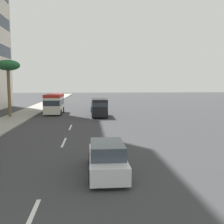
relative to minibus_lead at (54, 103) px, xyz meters
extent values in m
plane|color=#38383A|center=(-2.93, -3.20, -1.61)|extent=(198.00, 198.00, 0.00)
cube|color=#9E9B93|center=(-2.93, 4.26, -1.53)|extent=(162.00, 3.89, 0.15)
cube|color=silver|center=(-30.55, -3.20, -1.60)|extent=(3.20, 0.16, 0.01)
cube|color=silver|center=(-19.13, -3.20, -1.60)|extent=(3.20, 0.16, 0.01)
cube|color=silver|center=(-12.25, -3.20, -1.60)|extent=(3.20, 0.16, 0.01)
cube|color=silver|center=(0.00, 0.00, -0.25)|extent=(6.32, 2.25, 2.26)
cube|color=#B2261E|center=(0.00, 0.00, 1.10)|extent=(6.32, 2.25, 0.43)
cube|color=#28333D|center=(0.00, 0.00, 0.19)|extent=(6.33, 2.26, 0.75)
cylinder|color=black|center=(-1.83, -1.07, -1.19)|extent=(0.84, 0.26, 0.84)
cylinder|color=black|center=(-1.83, 1.07, -1.19)|extent=(0.84, 0.26, 0.84)
cylinder|color=black|center=(1.83, -1.07, -1.19)|extent=(0.84, 0.26, 0.84)
cylinder|color=black|center=(1.83, 1.07, -1.19)|extent=(0.84, 0.26, 0.84)
cube|color=black|center=(-3.84, -6.50, -0.30)|extent=(4.84, 1.98, 2.22)
cube|color=#2D3842|center=(-3.84, -6.50, 0.18)|extent=(4.85, 1.98, 0.53)
cylinder|color=black|center=(-2.39, -5.56, -1.25)|extent=(0.72, 0.24, 0.72)
cylinder|color=black|center=(-2.39, -7.44, -1.25)|extent=(0.72, 0.24, 0.72)
cylinder|color=black|center=(-5.29, -5.56, -1.25)|extent=(0.72, 0.24, 0.72)
cylinder|color=black|center=(-5.29, -7.44, -1.25)|extent=(0.72, 0.24, 0.72)
cube|color=silver|center=(-26.17, -5.99, -1.04)|extent=(4.63, 1.71, 0.78)
cube|color=#38424C|center=(-26.41, -5.99, -0.34)|extent=(2.54, 1.58, 0.64)
cylinder|color=black|center=(-24.74, -5.20, -1.29)|extent=(0.64, 0.22, 0.64)
cylinder|color=black|center=(-24.74, -6.78, -1.29)|extent=(0.64, 0.22, 0.64)
cylinder|color=black|center=(-27.61, -5.20, -1.29)|extent=(0.64, 0.22, 0.64)
cylinder|color=black|center=(-27.61, -6.78, -1.29)|extent=(0.64, 0.22, 0.64)
cube|color=#1E478C|center=(3.30, -6.27, -1.04)|extent=(4.32, 1.73, 0.78)
cube|color=#38424C|center=(3.09, -6.27, -0.34)|extent=(2.37, 1.60, 0.63)
cylinder|color=black|center=(4.64, -5.47, -1.29)|extent=(0.64, 0.22, 0.64)
cylinder|color=black|center=(4.64, -7.07, -1.29)|extent=(0.64, 0.22, 0.64)
cylinder|color=black|center=(1.97, -5.47, -1.29)|extent=(0.64, 0.22, 0.64)
cylinder|color=black|center=(1.97, -7.07, -1.29)|extent=(0.64, 0.22, 0.64)
cylinder|color=brown|center=(-3.77, 5.29, 1.65)|extent=(0.39, 0.39, 6.22)
ellipsoid|color=#236033|center=(-3.77, 5.29, 5.22)|extent=(3.03, 3.03, 1.36)
cube|color=#2D3847|center=(8.47, 10.11, 8.70)|extent=(11.60, 0.08, 2.15)
camera|label=1|loc=(-38.59, -5.16, 2.78)|focal=41.45mm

